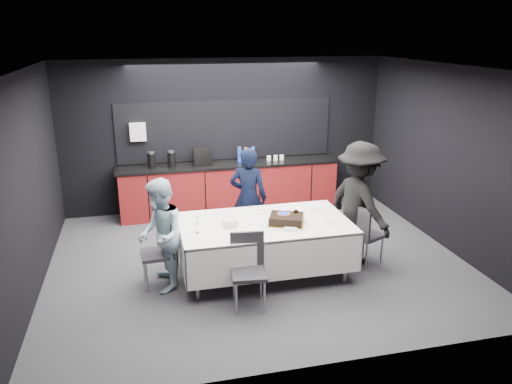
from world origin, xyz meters
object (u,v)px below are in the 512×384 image
party_table (264,231)px  chair_left (163,248)px  chair_right (363,231)px  person_left (161,236)px  plate_stack (230,223)px  cake_assembly (286,219)px  person_center (248,198)px  chair_near (248,265)px  champagne_flute (197,221)px  person_right (359,204)px

party_table → chair_left: (-1.39, 0.02, -0.11)m
chair_right → person_left: 2.86m
plate_stack → person_left: bearing=-177.6°
cake_assembly → person_left: bearing=178.6°
cake_assembly → chair_right: bearing=2.9°
person_center → person_left: size_ratio=1.06×
chair_near → cake_assembly: bearing=42.4°
plate_stack → chair_left: bearing=176.2°
chair_right → person_center: 1.81m
chair_left → person_center: (1.38, 0.98, 0.26)m
plate_stack → champagne_flute: champagne_flute is taller
chair_left → chair_right: size_ratio=1.00×
chair_right → chair_left: bearing=178.4°
party_table → cake_assembly: bearing=-24.0°
chair_near → person_right: person_right is taller
party_table → plate_stack: size_ratio=10.61×
chair_left → person_left: bearing=-101.9°
chair_right → chair_near: (-1.84, -0.67, 0.00)m
party_table → chair_right: (1.44, -0.06, -0.11)m
chair_left → person_center: bearing=35.3°
plate_stack → chair_right: 1.95m
cake_assembly → plate_stack: (-0.76, 0.08, -0.01)m
chair_right → chair_near: bearing=-159.9°
party_table → chair_near: (-0.40, -0.74, -0.11)m
cake_assembly → champagne_flute: bearing=-177.9°
champagne_flute → person_left: person_left is taller
cake_assembly → chair_left: (-1.66, 0.14, -0.31)m
cake_assembly → person_left: 1.69m
cake_assembly → chair_near: 0.96m
cake_assembly → chair_left: 1.70m
champagne_flute → person_right: (2.37, 0.25, -0.04)m
party_table → chair_left: 1.39m
party_table → person_right: size_ratio=1.29×
party_table → chair_left: chair_left is taller
chair_right → party_table: bearing=177.5°
champagne_flute → person_center: bearing=51.1°
champagne_flute → chair_near: size_ratio=0.24×
party_table → person_left: bearing=-176.6°
chair_left → champagne_flute: bearing=-22.5°
champagne_flute → chair_left: bearing=157.5°
champagne_flute → person_center: person_center is taller
champagne_flute → person_left: bearing=169.7°
chair_left → chair_right: same height
champagne_flute → chair_left: champagne_flute is taller
chair_right → cake_assembly: bearing=-177.1°
person_right → cake_assembly: bearing=84.0°
plate_stack → chair_right: size_ratio=0.24×
person_left → chair_right: bearing=90.7°
chair_right → person_left: (-2.85, -0.02, 0.22)m
plate_stack → chair_near: (0.09, -0.69, -0.30)m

